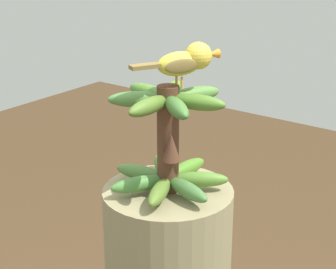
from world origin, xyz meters
TOP-DOWN VIEW (x-y plane):
  - banana_bunch at (0.00, -0.00)m, footprint 0.25×0.25m
  - perched_bird at (0.02, 0.03)m, footprint 0.11×0.18m

SIDE VIEW (x-z plane):
  - banana_bunch at x=0.00m, z-range 1.26..1.48m
  - perched_bird at x=0.02m, z-range 1.49..1.57m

